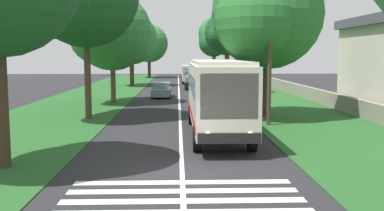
# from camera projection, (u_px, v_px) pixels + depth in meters

# --- Properties ---
(ground) EXTENTS (160.00, 160.00, 0.00)m
(ground) POSITION_uv_depth(u_px,v_px,m) (182.00, 174.00, 15.01)
(ground) COLOR #262628
(grass_verge_left) EXTENTS (120.00, 8.00, 0.04)m
(grass_verge_left) POSITION_uv_depth(u_px,v_px,m) (57.00, 115.00, 29.64)
(grass_verge_left) COLOR #235623
(grass_verge_left) RESTS_ON ground
(grass_verge_right) EXTENTS (120.00, 8.00, 0.04)m
(grass_verge_right) POSITION_uv_depth(u_px,v_px,m) (301.00, 114.00, 30.17)
(grass_verge_right) COLOR #235623
(grass_verge_right) RESTS_ON ground
(centre_line) EXTENTS (110.00, 0.16, 0.01)m
(centre_line) POSITION_uv_depth(u_px,v_px,m) (180.00, 115.00, 29.90)
(centre_line) COLOR silver
(centre_line) RESTS_ON ground
(coach_bus) EXTENTS (11.16, 2.62, 3.73)m
(coach_bus) POSITION_uv_depth(u_px,v_px,m) (217.00, 92.00, 22.20)
(coach_bus) COLOR silver
(coach_bus) RESTS_ON ground
(trailing_car_0) EXTENTS (4.30, 1.78, 1.43)m
(trailing_car_0) POSITION_uv_depth(u_px,v_px,m) (161.00, 90.00, 42.12)
(trailing_car_0) COLOR gray
(trailing_car_0) RESTS_ON ground
(trailing_car_1) EXTENTS (4.30, 1.78, 1.43)m
(trailing_car_1) POSITION_uv_depth(u_px,v_px,m) (192.00, 83.00, 52.13)
(trailing_car_1) COLOR black
(trailing_car_1) RESTS_ON ground
(trailing_minibus_0) EXTENTS (6.00, 2.14, 2.53)m
(trailing_minibus_0) POSITION_uv_depth(u_px,v_px,m) (189.00, 72.00, 62.60)
(trailing_minibus_0) COLOR silver
(trailing_minibus_0) RESTS_ON ground
(roadside_tree_left_1) EXTENTS (7.95, 6.60, 9.32)m
(roadside_tree_left_1) POSITION_uv_depth(u_px,v_px,m) (131.00, 40.00, 57.03)
(roadside_tree_left_1) COLOR #3D2D1E
(roadside_tree_left_1) RESTS_ON grass_verge_left
(roadside_tree_left_3) EXTENTS (8.05, 6.44, 9.10)m
(roadside_tree_left_3) POSITION_uv_depth(u_px,v_px,m) (110.00, 34.00, 36.57)
(roadside_tree_left_3) COLOR brown
(roadside_tree_left_3) RESTS_ON grass_verge_left
(roadside_tree_left_4) EXTENTS (7.47, 6.61, 9.26)m
(roadside_tree_left_4) POSITION_uv_depth(u_px,v_px,m) (148.00, 44.00, 77.77)
(roadside_tree_left_4) COLOR #3D2D1E
(roadside_tree_left_4) RESTS_ON grass_verge_left
(roadside_tree_right_0) EXTENTS (8.44, 7.08, 10.11)m
(roadside_tree_right_0) POSITION_uv_depth(u_px,v_px,m) (264.00, 16.00, 28.06)
(roadside_tree_right_0) COLOR #4C3826
(roadside_tree_right_0) RESTS_ON grass_verge_right
(roadside_tree_right_2) EXTENTS (5.67, 4.70, 8.60)m
(roadside_tree_right_2) POSITION_uv_depth(u_px,v_px,m) (226.00, 34.00, 46.11)
(roadside_tree_right_2) COLOR brown
(roadside_tree_right_2) RESTS_ON grass_verge_right
(roadside_tree_right_3) EXTENTS (6.46, 5.39, 10.20)m
(roadside_tree_right_3) POSITION_uv_depth(u_px,v_px,m) (214.00, 35.00, 74.25)
(roadside_tree_right_3) COLOR #3D2D1E
(roadside_tree_right_3) RESTS_ON grass_verge_right
(roadside_tree_right_4) EXTENTS (5.55, 4.56, 8.22)m
(roadside_tree_right_4) POSITION_uv_depth(u_px,v_px,m) (213.00, 43.00, 67.67)
(roadside_tree_right_4) COLOR brown
(roadside_tree_right_4) RESTS_ON grass_verge_right
(utility_pole) EXTENTS (0.24, 1.40, 7.35)m
(utility_pole) POSITION_uv_depth(u_px,v_px,m) (270.00, 58.00, 24.84)
(utility_pole) COLOR #473828
(utility_pole) RESTS_ON grass_verge_right
(roadside_wall) EXTENTS (70.00, 0.40, 1.12)m
(roadside_wall) POSITION_uv_depth(u_px,v_px,m) (326.00, 98.00, 35.17)
(roadside_wall) COLOR gray
(roadside_wall) RESTS_ON grass_verge_right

